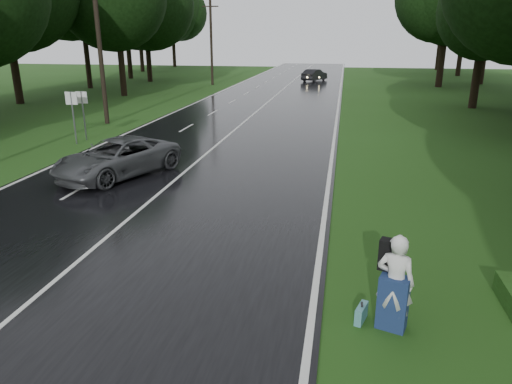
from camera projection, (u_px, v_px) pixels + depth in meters
ground at (3, 326)px, 9.00m from camera, size 160.00×160.00×0.00m
road at (235, 130)px, 27.65m from camera, size 12.00×140.00×0.04m
lane_center at (235, 129)px, 27.64m from camera, size 0.12×140.00×0.01m
grey_car at (117, 158)px, 18.33m from camera, size 4.29×5.72×1.44m
far_car at (314, 75)px, 57.04m from camera, size 3.03×4.52×1.41m
hitchhiker at (394, 285)px, 8.71m from camera, size 0.81×0.77×1.92m
suitcase at (361, 313)px, 9.12m from camera, size 0.28×0.49×0.34m
utility_pole_mid at (107, 123)px, 29.81m from camera, size 1.80×0.28×9.03m
utility_pole_far at (213, 85)px, 53.09m from camera, size 1.80×0.28×9.20m
road_sign_a at (77, 144)px, 24.14m from camera, size 0.63×0.10×2.64m
road_sign_b at (87, 140)px, 25.05m from camera, size 0.61×0.10×2.55m
tree_left_e at (124, 96)px, 43.55m from camera, size 9.72×9.72×15.18m
tree_left_f at (150, 82)px, 56.98m from camera, size 9.30×9.30×14.53m
tree_right_e at (472, 108)px, 36.16m from camera, size 8.34×8.34×13.03m
tree_right_f at (438, 87)px, 51.00m from camera, size 10.82×10.82×16.90m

